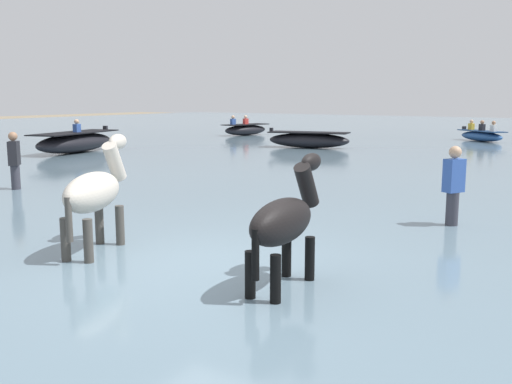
{
  "coord_description": "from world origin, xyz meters",
  "views": [
    {
      "loc": [
        4.36,
        -5.51,
        2.42
      ],
      "look_at": [
        -0.94,
        2.53,
        0.83
      ],
      "focal_mm": 40.87,
      "sensor_mm": 36.0,
      "label": 1
    }
  ],
  "objects": [
    {
      "name": "ground_plane",
      "position": [
        0.0,
        0.0,
        0.0
      ],
      "size": [
        120.0,
        120.0,
        0.0
      ],
      "primitive_type": "plane",
      "color": "#84755B"
    },
    {
      "name": "water_surface",
      "position": [
        0.0,
        10.0,
        0.16
      ],
      "size": [
        90.0,
        90.0,
        0.33
      ],
      "primitive_type": "cube",
      "color": "slate",
      "rests_on": "ground"
    },
    {
      "name": "horse_lead_pinto",
      "position": [
        -1.69,
        -0.27,
        1.11
      ],
      "size": [
        0.92,
        1.71,
        1.88
      ],
      "color": "beige",
      "rests_on": "ground"
    },
    {
      "name": "horse_trailing_black",
      "position": [
        1.21,
        -0.16,
        1.04
      ],
      "size": [
        0.52,
        1.62,
        1.76
      ],
      "color": "black",
      "rests_on": "ground"
    },
    {
      "name": "boat_distant_east",
      "position": [
        -13.47,
        20.49,
        0.64
      ],
      "size": [
        1.6,
        2.95,
        1.08
      ],
      "color": "black",
      "rests_on": "water_surface"
    },
    {
      "name": "boat_near_port",
      "position": [
        -6.91,
        15.48,
        0.65
      ],
      "size": [
        3.52,
        1.83,
        0.79
      ],
      "color": "black",
      "rests_on": "water_surface"
    },
    {
      "name": "boat_mid_outer",
      "position": [
        -1.85,
        23.09,
        0.6
      ],
      "size": [
        2.56,
        2.22,
        0.98
      ],
      "color": "#28518E",
      "rests_on": "water_surface"
    },
    {
      "name": "boat_far_inshore",
      "position": [
        -13.3,
        8.97,
        0.71
      ],
      "size": [
        2.27,
        4.32,
        1.24
      ],
      "color": "black",
      "rests_on": "water_surface"
    },
    {
      "name": "person_wading_mid",
      "position": [
        -7.36,
        2.38,
        0.87
      ],
      "size": [
        0.36,
        0.37,
        1.63
      ],
      "color": "#383842",
      "rests_on": "ground"
    },
    {
      "name": "person_wading_close",
      "position": [
        1.9,
        4.03,
        0.87
      ],
      "size": [
        0.33,
        0.38,
        1.63
      ],
      "color": "#383842",
      "rests_on": "ground"
    }
  ]
}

